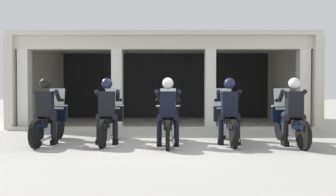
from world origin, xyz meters
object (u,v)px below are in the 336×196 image
at_px(police_officer_center, 168,106).
at_px(police_officer_far_right, 294,106).
at_px(motorcycle_center, 168,123).
at_px(motorcycle_left, 110,122).
at_px(police_officer_far_left, 46,105).
at_px(police_officer_right, 229,105).
at_px(motorcycle_right, 227,122).
at_px(motorcycle_far_left, 50,122).
at_px(motorcycle_far_right, 289,123).
at_px(police_officer_left, 107,105).

distance_m(police_officer_center, police_officer_far_right, 2.92).
bearing_deg(motorcycle_center, motorcycle_left, 165.65).
height_order(police_officer_far_left, police_officer_far_right, same).
xyz_separation_m(police_officer_center, police_officer_right, (1.46, 0.19, 0.00)).
height_order(motorcycle_right, police_officer_right, police_officer_right).
relative_size(motorcycle_far_left, police_officer_center, 1.29).
height_order(police_officer_far_left, motorcycle_center, police_officer_far_left).
bearing_deg(motorcycle_right, police_officer_right, -96.19).
bearing_deg(motorcycle_far_left, motorcycle_center, -9.86).
height_order(motorcycle_left, police_officer_center, police_officer_center).
xyz_separation_m(police_officer_right, motorcycle_far_right, (1.46, 0.10, -0.44)).
bearing_deg(police_officer_left, police_officer_right, -6.90).
distance_m(motorcycle_right, motorcycle_far_right, 1.47).
distance_m(police_officer_far_left, motorcycle_far_right, 5.86).
xyz_separation_m(police_officer_far_left, police_officer_right, (4.38, 0.01, 0.00)).
distance_m(motorcycle_far_left, motorcycle_right, 4.38).
xyz_separation_m(motorcycle_center, police_officer_center, (-0.00, -0.28, 0.44)).
bearing_deg(police_officer_right, motorcycle_center, 170.46).
xyz_separation_m(motorcycle_far_right, police_officer_far_right, (-0.00, -0.28, 0.44)).
relative_size(motorcycle_center, motorcycle_far_right, 1.00).
bearing_deg(motorcycle_far_left, police_officer_far_right, -10.77).
distance_m(police_officer_center, motorcycle_right, 1.60).
relative_size(motorcycle_left, police_officer_left, 1.29).
bearing_deg(police_officer_right, motorcycle_far_left, 170.48).
bearing_deg(motorcycle_far_left, police_officer_far_left, -96.54).
height_order(police_officer_left, police_officer_center, same).
bearing_deg(motorcycle_far_left, motorcycle_right, -6.16).
relative_size(police_officer_far_left, police_officer_right, 1.00).
bearing_deg(police_officer_far_left, motorcycle_far_right, -5.22).
bearing_deg(motorcycle_far_right, police_officer_left, 173.57).
distance_m(police_officer_far_left, police_officer_right, 4.38).
bearing_deg(motorcycle_center, police_officer_left, 176.70).
height_order(police_officer_far_left, motorcycle_left, police_officer_far_left).
distance_m(motorcycle_left, motorcycle_far_right, 4.39).
height_order(police_officer_left, police_officer_far_right, same).
bearing_deg(police_officer_left, police_officer_center, -15.10).
distance_m(motorcycle_left, motorcycle_right, 2.92).
bearing_deg(motorcycle_right, motorcycle_far_left, 174.19).
relative_size(motorcycle_center, police_officer_right, 1.29).
bearing_deg(motorcycle_center, police_officer_far_right, -10.80).
height_order(police_officer_far_left, motorcycle_far_right, police_officer_far_left).
bearing_deg(motorcycle_center, police_officer_center, -95.65).
distance_m(motorcycle_far_left, police_officer_left, 1.54).
bearing_deg(motorcycle_left, police_officer_right, -12.44).
bearing_deg(motorcycle_far_right, motorcycle_right, 165.59).
relative_size(police_officer_center, motorcycle_right, 0.78).
bearing_deg(police_officer_far_left, motorcycle_right, -2.46).
xyz_separation_m(motorcycle_far_left, motorcycle_far_right, (5.84, -0.18, 0.00)).
xyz_separation_m(motorcycle_left, motorcycle_far_right, (4.38, -0.22, 0.00)).
relative_size(motorcycle_left, police_officer_center, 1.29).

